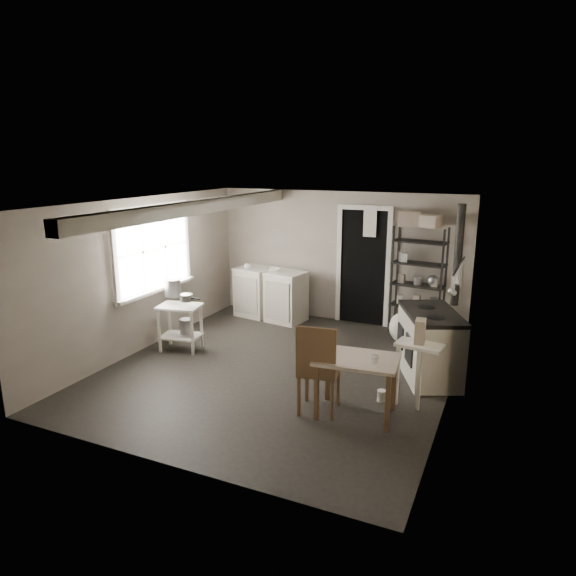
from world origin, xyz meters
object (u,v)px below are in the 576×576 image
at_px(stockpot, 173,288).
at_px(shelf_rack, 418,278).
at_px(stove, 429,346).
at_px(prep_table, 180,325).
at_px(chair, 319,372).
at_px(work_table, 356,384).
at_px(base_cabinets, 270,294).
at_px(flour_sack, 402,328).

bearing_deg(stockpot, shelf_rack, 32.90).
distance_m(stockpot, stove, 3.84).
distance_m(prep_table, shelf_rack, 3.87).
height_order(shelf_rack, chair, shelf_rack).
bearing_deg(work_table, base_cabinets, 130.81).
bearing_deg(base_cabinets, flour_sack, 2.21).
distance_m(chair, flour_sack, 2.72).
bearing_deg(stockpot, work_table, -16.89).
distance_m(base_cabinets, stove, 3.41).
xyz_separation_m(stockpot, flour_sack, (3.17, 1.62, -0.70)).
bearing_deg(prep_table, shelf_rack, 35.48).
distance_m(stove, work_table, 1.52).
distance_m(prep_table, base_cabinets, 2.08).
distance_m(stockpot, shelf_rack, 3.92).
distance_m(prep_table, flour_sack, 3.46).
relative_size(base_cabinets, shelf_rack, 0.76).
xyz_separation_m(prep_table, stove, (3.61, 0.52, 0.04)).
xyz_separation_m(base_cabinets, work_table, (2.49, -2.88, -0.08)).
xyz_separation_m(base_cabinets, shelf_rack, (2.58, 0.22, 0.49)).
xyz_separation_m(prep_table, stockpot, (-0.17, 0.09, 0.54)).
bearing_deg(chair, prep_table, 151.21).
bearing_deg(work_table, stockpot, 163.11).
relative_size(stockpot, work_table, 0.29).
height_order(stockpot, work_table, stockpot).
bearing_deg(prep_table, stove, 8.17).
relative_size(stove, chair, 1.07).
bearing_deg(base_cabinets, shelf_rack, 13.82).
distance_m(stove, flour_sack, 1.36).
height_order(stockpot, chair, stockpot).
bearing_deg(flour_sack, chair, -98.12).
bearing_deg(base_cabinets, chair, -46.08).
relative_size(base_cabinets, flour_sack, 2.86).
bearing_deg(stockpot, flour_sack, 27.05).
relative_size(stove, work_table, 1.27).
distance_m(prep_table, stockpot, 0.57).
xyz_separation_m(stockpot, chair, (2.79, -1.06, -0.45)).
bearing_deg(stockpot, chair, -20.73).
bearing_deg(flour_sack, prep_table, -150.27).
bearing_deg(stove, work_table, -136.62).
height_order(prep_table, stove, stove).
distance_m(shelf_rack, stove, 1.85).
bearing_deg(base_cabinets, work_table, -40.27).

